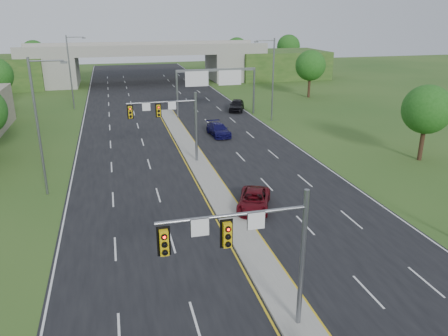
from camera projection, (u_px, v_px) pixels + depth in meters
name	position (u px, v px, depth m)	size (l,w,h in m)	color
ground	(298.00, 325.00, 20.86)	(240.00, 240.00, 0.00)	#2A4E1C
road	(181.00, 136.00, 52.78)	(24.00, 160.00, 0.02)	black
median	(201.00, 167.00, 41.81)	(2.00, 54.00, 0.16)	gray
lane_markings	(184.00, 151.00, 47.08)	(23.72, 160.00, 0.01)	gold
signal_mast_near	(256.00, 244.00, 18.68)	(6.62, 0.60, 7.00)	slate
signal_mast_far	(173.00, 117.00, 41.48)	(6.62, 0.60, 7.00)	slate
sign_gantry	(215.00, 79.00, 61.65)	(11.58, 0.44, 6.67)	slate
overpass	(147.00, 65.00, 92.64)	(80.00, 14.00, 8.10)	gray
lightpole_l_mid	(40.00, 122.00, 33.92)	(2.85, 0.25, 11.00)	slate
lightpole_l_far	(71.00, 69.00, 65.84)	(2.85, 0.25, 11.00)	slate
lightpole_r_far	(272.00, 76.00, 58.43)	(2.85, 0.25, 11.00)	slate
tree_r_near	(427.00, 110.00, 42.55)	(4.80, 4.80, 7.60)	#382316
tree_r_mid	(310.00, 66.00, 75.31)	(5.20, 5.20, 8.12)	#382316
tree_back_b	(34.00, 53.00, 99.09)	(5.60, 5.60, 8.32)	#382316
tree_back_c	(237.00, 49.00, 110.41)	(5.60, 5.60, 8.32)	#382316
tree_back_d	(288.00, 46.00, 113.60)	(6.00, 6.00, 8.85)	#382316
car_far_a	(254.00, 200.00, 33.01)	(2.26, 4.90, 1.36)	#570810
car_far_b	(218.00, 130.00, 52.81)	(2.03, 5.01, 1.45)	#0D0B43
car_far_c	(237.00, 105.00, 66.19)	(2.03, 5.04, 1.72)	black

